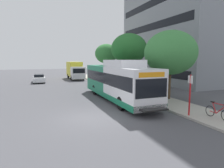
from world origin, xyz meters
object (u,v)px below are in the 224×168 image
object	(u,v)px
street_tree_far_block	(106,54)
parked_car_far_lane	(39,78)
bicycle_parked	(218,112)
box_truck_background	(75,70)
bus_stop_sign_pole	(190,92)
street_tree_mid_block	(129,49)
transit_bus	(117,81)
street_tree_near_stop	(170,53)

from	to	relation	value
street_tree_far_block	parked_car_far_lane	bearing A→B (deg)	166.74
bicycle_parked	parked_car_far_lane	world-z (taller)	parked_car_far_lane
parked_car_far_lane	box_truck_background	bearing A→B (deg)	26.45
bus_stop_sign_pole	parked_car_far_lane	world-z (taller)	bus_stop_sign_pole
street_tree_mid_block	bicycle_parked	bearing A→B (deg)	-92.98
transit_bus	street_tree_near_stop	xyz separation A→B (m)	(4.34, -1.92, 2.57)
bus_stop_sign_pole	parked_car_far_lane	bearing A→B (deg)	110.03
transit_bus	bus_stop_sign_pole	distance (m)	7.08
bus_stop_sign_pole	street_tree_mid_block	distance (m)	12.85
bicycle_parked	street_tree_mid_block	size ratio (longest dim) A/B	0.26
street_tree_mid_block	box_truck_background	xyz separation A→B (m)	(-4.00, 14.75, -3.26)
bicycle_parked	street_tree_mid_block	xyz separation A→B (m)	(0.70, 13.43, 4.44)
street_tree_mid_block	box_truck_background	size ratio (longest dim) A/B	0.96
bus_stop_sign_pole	parked_car_far_lane	xyz separation A→B (m)	(-8.68, 23.80, -0.99)
street_tree_near_stop	street_tree_far_block	world-z (taller)	street_tree_far_block
transit_bus	street_tree_far_block	distance (m)	15.41
bus_stop_sign_pole	street_tree_near_stop	distance (m)	5.91
bicycle_parked	parked_car_far_lane	distance (m)	26.81
bus_stop_sign_pole	street_tree_near_stop	xyz separation A→B (m)	(2.19, 4.82, 2.63)
box_truck_background	street_tree_near_stop	bearing A→B (deg)	-78.84
bicycle_parked	box_truck_background	size ratio (longest dim) A/B	0.25
box_truck_background	street_tree_far_block	bearing A→B (deg)	-53.57
street_tree_far_block	parked_car_far_lane	size ratio (longest dim) A/B	1.37
bus_stop_sign_pole	street_tree_mid_block	xyz separation A→B (m)	(1.81, 12.27, 3.35)
street_tree_near_stop	box_truck_background	distance (m)	22.78
transit_bus	box_truck_background	size ratio (longest dim) A/B	1.75
street_tree_near_stop	parked_car_far_lane	distance (m)	22.17
street_tree_near_stop	transit_bus	bearing A→B (deg)	156.16
bus_stop_sign_pole	street_tree_near_stop	world-z (taller)	street_tree_near_stop
transit_bus	bicycle_parked	bearing A→B (deg)	-67.57
street_tree_mid_block	box_truck_background	world-z (taller)	street_tree_mid_block
parked_car_far_lane	street_tree_near_stop	bearing A→B (deg)	-60.20
street_tree_far_block	parked_car_far_lane	xyz separation A→B (m)	(-10.73, 2.53, -3.99)
street_tree_mid_block	street_tree_far_block	size ratio (longest dim) A/B	1.10
street_tree_near_stop	bus_stop_sign_pole	bearing A→B (deg)	-114.43
bicycle_parked	street_tree_near_stop	bearing A→B (deg)	79.74
street_tree_near_stop	parked_car_far_lane	bearing A→B (deg)	119.80
bus_stop_sign_pole	box_truck_background	world-z (taller)	box_truck_background
street_tree_near_stop	parked_car_far_lane	world-z (taller)	street_tree_near_stop
transit_bus	street_tree_near_stop	size ratio (longest dim) A/B	2.01
bicycle_parked	street_tree_far_block	size ratio (longest dim) A/B	0.29
transit_bus	street_tree_far_block	bearing A→B (deg)	73.85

